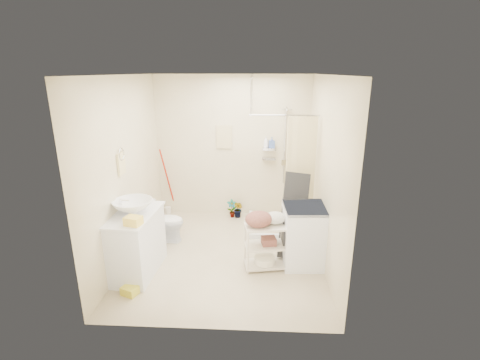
% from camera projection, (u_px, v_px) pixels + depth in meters
% --- Properties ---
extents(floor, '(3.20, 3.20, 0.00)m').
position_uv_depth(floor, '(226.00, 254.00, 5.25)').
color(floor, '#BFB18F').
rests_on(floor, ground).
extents(ceiling, '(2.80, 3.20, 0.04)m').
position_uv_depth(ceiling, '(223.00, 75.00, 4.47)').
color(ceiling, silver).
rests_on(ceiling, ground).
extents(wall_back, '(2.80, 0.04, 2.60)m').
position_uv_depth(wall_back, '(233.00, 148.00, 6.39)').
color(wall_back, beige).
rests_on(wall_back, ground).
extents(wall_front, '(2.80, 0.04, 2.60)m').
position_uv_depth(wall_front, '(209.00, 218.00, 3.34)').
color(wall_front, beige).
rests_on(wall_front, ground).
extents(wall_left, '(0.04, 3.20, 2.60)m').
position_uv_depth(wall_left, '(126.00, 170.00, 4.93)').
color(wall_left, beige).
rests_on(wall_left, ground).
extents(wall_right, '(0.04, 3.20, 2.60)m').
position_uv_depth(wall_right, '(325.00, 173.00, 4.79)').
color(wall_right, beige).
rests_on(wall_right, ground).
extents(vanity, '(0.61, 1.01, 0.86)m').
position_uv_depth(vanity, '(136.00, 243.00, 4.68)').
color(vanity, silver).
rests_on(vanity, ground).
extents(sink, '(0.65, 0.65, 0.18)m').
position_uv_depth(sink, '(133.00, 207.00, 4.54)').
color(sink, silver).
rests_on(sink, vanity).
extents(counter_basket, '(0.22, 0.19, 0.11)m').
position_uv_depth(counter_basket, '(133.00, 221.00, 4.20)').
color(counter_basket, '#F3CF4D').
rests_on(counter_basket, vanity).
extents(floor_basket, '(0.33, 0.30, 0.15)m').
position_uv_depth(floor_basket, '(130.00, 289.00, 4.29)').
color(floor_basket, yellow).
rests_on(floor_basket, ground).
extents(toilet, '(0.68, 0.42, 0.66)m').
position_uv_depth(toilet, '(164.00, 221.00, 5.60)').
color(toilet, silver).
rests_on(toilet, ground).
extents(mop, '(0.13, 0.13, 1.29)m').
position_uv_depth(mop, '(166.00, 182.00, 6.57)').
color(mop, '#9E1202').
rests_on(mop, ground).
extents(potted_plant_a, '(0.21, 0.16, 0.35)m').
position_uv_depth(potted_plant_a, '(232.00, 209.00, 6.53)').
color(potted_plant_a, brown).
rests_on(potted_plant_a, ground).
extents(potted_plant_b, '(0.23, 0.23, 0.33)m').
position_uv_depth(potted_plant_b, '(238.00, 209.00, 6.51)').
color(potted_plant_b, '#955531').
rests_on(potted_plant_b, ground).
extents(hanging_towel, '(0.28, 0.03, 0.42)m').
position_uv_depth(hanging_towel, '(224.00, 137.00, 6.31)').
color(hanging_towel, beige).
rests_on(hanging_towel, wall_back).
extents(towel_ring, '(0.04, 0.22, 0.34)m').
position_uv_depth(towel_ring, '(121.00, 162.00, 4.69)').
color(towel_ring, beige).
rests_on(towel_ring, wall_left).
extents(tp_holder, '(0.08, 0.12, 0.14)m').
position_uv_depth(tp_holder, '(134.00, 207.00, 5.15)').
color(tp_holder, white).
rests_on(tp_holder, wall_left).
extents(shower, '(1.10, 1.10, 2.10)m').
position_uv_depth(shower, '(280.00, 169.00, 5.89)').
color(shower, silver).
rests_on(shower, ground).
extents(shampoo_bottle_a, '(0.09, 0.09, 0.21)m').
position_uv_depth(shampoo_bottle_a, '(266.00, 142.00, 6.25)').
color(shampoo_bottle_a, white).
rests_on(shampoo_bottle_a, shower).
extents(shampoo_bottle_b, '(0.11, 0.11, 0.19)m').
position_uv_depth(shampoo_bottle_b, '(272.00, 142.00, 6.25)').
color(shampoo_bottle_b, '#4561AB').
rests_on(shampoo_bottle_b, shower).
extents(washing_machine, '(0.63, 0.65, 0.87)m').
position_uv_depth(washing_machine, '(304.00, 235.00, 4.90)').
color(washing_machine, silver).
rests_on(washing_machine, ground).
extents(laundry_rack, '(0.61, 0.42, 0.77)m').
position_uv_depth(laundry_rack, '(265.00, 242.00, 4.79)').
color(laundry_rack, beige).
rests_on(laundry_rack, ground).
extents(ironing_board, '(0.38, 0.15, 1.29)m').
position_uv_depth(ironing_board, '(294.00, 215.00, 5.03)').
color(ironing_board, black).
rests_on(ironing_board, ground).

